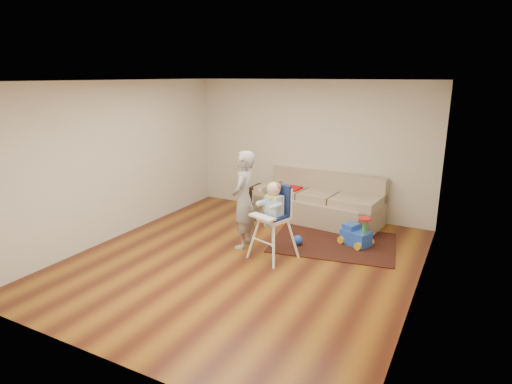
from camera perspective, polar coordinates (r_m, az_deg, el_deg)
The scene contains 9 objects.
ground at distance 6.73m, azimuth -1.60°, elevation -9.05°, with size 5.50×5.50×0.00m, color #471D0F.
room_envelope at distance 6.65m, azimuth 0.51°, elevation 7.54°, with size 5.04×5.52×2.72m.
sofa at distance 8.40m, azimuth 8.34°, elevation -0.82°, with size 2.47×1.19×0.93m.
side_table at distance 9.17m, azimuth 1.07°, elevation -0.71°, with size 0.49×0.49×0.49m, color black, non-canonical shape.
area_rug at distance 7.49m, azimuth 10.28°, elevation -6.63°, with size 2.03×1.52×0.02m, color black.
ride_on_toy at distance 7.37m, azimuth 13.23°, elevation -4.95°, with size 0.47×0.34×0.52m, color blue, non-canonical shape.
toy_ball at distance 7.26m, azimuth 5.58°, elevation -6.39°, with size 0.17×0.17×0.17m, color blue.
high_chair at distance 6.60m, azimuth 2.33°, elevation -4.00°, with size 0.72×0.72×1.24m.
adult at distance 6.97m, azimuth -1.68°, elevation -1.06°, with size 0.59×0.39×1.62m, color #949496.
Camera 1 is at (3.01, -5.34, 2.78)m, focal length 30.00 mm.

